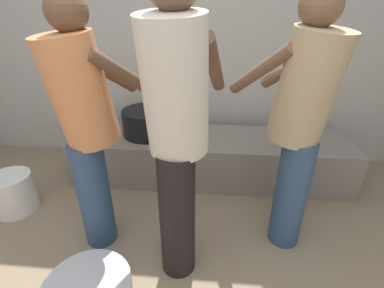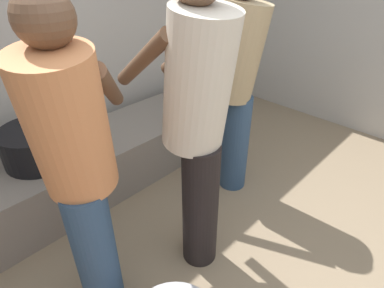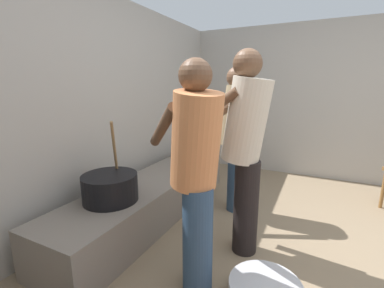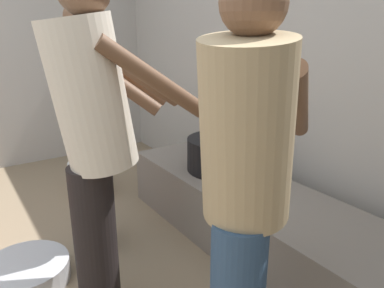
# 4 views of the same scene
# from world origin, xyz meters

# --- Properties ---
(block_enclosure_rear) EXTENTS (5.13, 0.20, 2.23)m
(block_enclosure_rear) POSITION_xyz_m (0.00, 2.22, 1.12)
(block_enclosure_rear) COLOR #ADA8A0
(block_enclosure_rear) RESTS_ON ground_plane
(hearth_ledge) EXTENTS (2.45, 0.60, 0.40)m
(hearth_ledge) POSITION_xyz_m (0.25, 1.70, 0.20)
(hearth_ledge) COLOR slate
(hearth_ledge) RESTS_ON ground_plane
(cooking_pot_main) EXTENTS (0.46, 0.46, 0.68)m
(cooking_pot_main) POSITION_xyz_m (-0.30, 1.73, 0.52)
(cooking_pot_main) COLOR black
(cooking_pot_main) RESTS_ON hearth_ledge
(cook_in_orange_shirt) EXTENTS (0.65, 0.70, 1.51)m
(cook_in_orange_shirt) POSITION_xyz_m (-0.43, 0.87, 0.86)
(cook_in_orange_shirt) COLOR navy
(cook_in_orange_shirt) RESTS_ON ground_plane
(cook_in_tan_shirt) EXTENTS (0.64, 0.71, 1.54)m
(cook_in_tan_shirt) POSITION_xyz_m (0.77, 0.98, 0.88)
(cook_in_tan_shirt) COLOR navy
(cook_in_tan_shirt) RESTS_ON ground_plane
(cook_in_cream_shirt) EXTENTS (0.41, 0.71, 1.62)m
(cook_in_cream_shirt) POSITION_xyz_m (0.11, 0.71, 0.93)
(cook_in_cream_shirt) COLOR black
(cook_in_cream_shirt) RESTS_ON ground_plane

